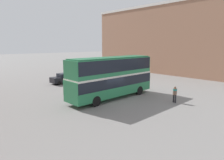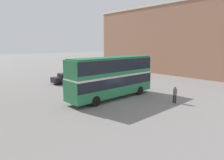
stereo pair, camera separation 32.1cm
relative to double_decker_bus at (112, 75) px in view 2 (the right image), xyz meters
name	(u,v)px [view 2 (the right image)]	position (x,y,z in m)	size (l,w,h in m)	color
ground_plane	(112,100)	(-0.65, -0.65, -2.68)	(240.00, 240.00, 0.00)	gray
building_row_right	(178,39)	(24.35, 6.23, 4.42)	(9.34, 38.67, 14.18)	#9E7056
double_decker_bus	(112,75)	(0.00, 0.00, 0.00)	(10.93, 2.71, 4.66)	#287A4C
pedestrian_foreground	(175,93)	(3.64, -5.76, -1.62)	(0.52, 0.52, 1.73)	#232328
parked_car_kerb_near	(65,78)	(0.46, 11.58, -1.88)	(4.10, 1.76, 1.59)	black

